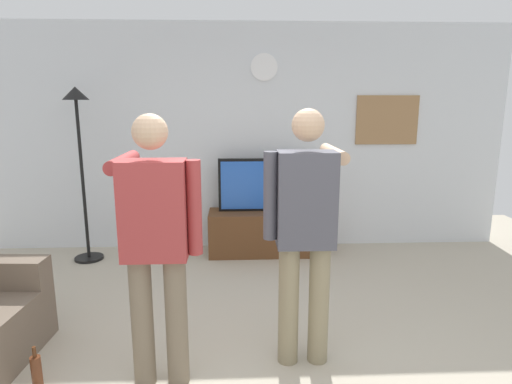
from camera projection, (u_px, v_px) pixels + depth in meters
name	position (u px, v px, depth m)	size (l,w,h in m)	color
back_wall	(244.00, 138.00, 5.26)	(6.40, 0.10, 2.70)	silver
tv_stand	(265.00, 232.00, 5.15)	(1.33, 0.49, 0.52)	brown
television	(265.00, 185.00, 5.08)	(1.09, 0.07, 0.63)	black
wall_clock	(264.00, 67.00, 5.03)	(0.31, 0.31, 0.03)	white
framed_picture	(387.00, 120.00, 5.23)	(0.76, 0.04, 0.59)	#997047
floor_lamp	(79.00, 139.00, 4.71)	(0.32, 0.32, 1.95)	black
person_standing_nearer_lamp	(156.00, 238.00, 2.63)	(0.57, 0.78, 1.73)	#7A6B56
person_standing_nearer_couch	(305.00, 225.00, 2.86)	(0.56, 0.78, 1.75)	gray
beverage_bottle	(37.00, 372.00, 2.73)	(0.07, 0.07, 0.29)	#592D19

